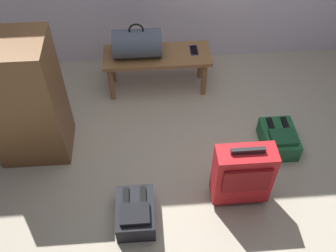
# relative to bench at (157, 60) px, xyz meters

# --- Properties ---
(ground_plane) EXTENTS (6.60, 6.60, 0.00)m
(ground_plane) POSITION_rel_bench_xyz_m (0.27, -1.08, -0.34)
(ground_plane) COLOR #B2A893
(bench) EXTENTS (1.00, 0.36, 0.41)m
(bench) POSITION_rel_bench_xyz_m (0.00, 0.00, 0.00)
(bench) COLOR olive
(bench) RESTS_ON ground
(duffel_bag_slate) EXTENTS (0.44, 0.26, 0.34)m
(duffel_bag_slate) POSITION_rel_bench_xyz_m (-0.18, -0.00, 0.19)
(duffel_bag_slate) COLOR #475160
(duffel_bag_slate) RESTS_ON bench
(cell_phone) EXTENTS (0.07, 0.14, 0.01)m
(cell_phone) POSITION_rel_bench_xyz_m (0.35, 0.03, 0.07)
(cell_phone) COLOR #191E4C
(cell_phone) RESTS_ON bench
(suitcase_upright_red) EXTENTS (0.42, 0.21, 0.60)m
(suitcase_upright_red) POSITION_rel_bench_xyz_m (0.55, -1.33, -0.04)
(suitcase_upright_red) COLOR red
(suitcase_upright_red) RESTS_ON ground
(backpack_dark) EXTENTS (0.28, 0.38, 0.21)m
(backpack_dark) POSITION_rel_bench_xyz_m (-0.24, -1.46, -0.25)
(backpack_dark) COLOR black
(backpack_dark) RESTS_ON ground
(backpack_green) EXTENTS (0.28, 0.38, 0.21)m
(backpack_green) POSITION_rel_bench_xyz_m (0.99, -0.84, -0.25)
(backpack_green) COLOR #1E6038
(backpack_green) RESTS_ON ground
(side_cabinet) EXTENTS (0.56, 0.44, 1.10)m
(side_cabinet) POSITION_rel_bench_xyz_m (-1.06, -0.69, 0.21)
(side_cabinet) COLOR brown
(side_cabinet) RESTS_ON ground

